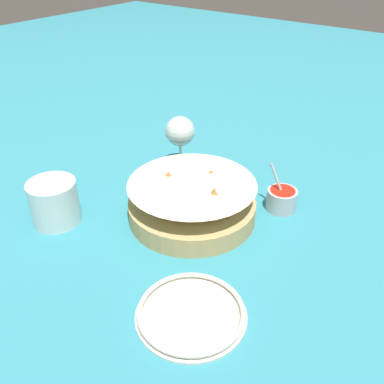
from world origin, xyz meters
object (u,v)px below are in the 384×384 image
at_px(food_basket, 192,202).
at_px(sauce_cup, 282,199).
at_px(wine_glass, 180,133).
at_px(side_plate, 191,313).
at_px(beer_mug, 54,203).

distance_m(food_basket, sauce_cup, 0.19).
xyz_separation_m(wine_glass, side_plate, (-0.30, 0.36, -0.08)).
height_order(wine_glass, beer_mug, wine_glass).
relative_size(food_basket, side_plate, 1.48).
distance_m(food_basket, beer_mug, 0.27).
height_order(wine_glass, side_plate, wine_glass).
relative_size(sauce_cup, beer_mug, 0.75).
distance_m(food_basket, side_plate, 0.26).
bearing_deg(wine_glass, side_plate, 130.37).
relative_size(sauce_cup, side_plate, 0.57).
bearing_deg(side_plate, beer_mug, -5.42).
height_order(food_basket, side_plate, food_basket).
distance_m(sauce_cup, wine_glass, 0.29).
relative_size(beer_mug, side_plate, 0.76).
bearing_deg(wine_glass, food_basket, 134.76).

